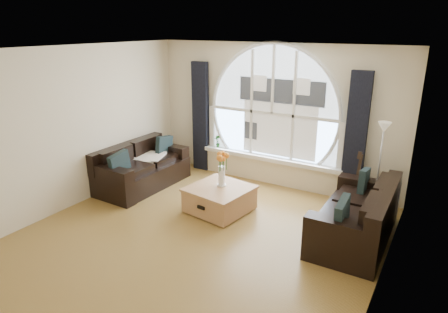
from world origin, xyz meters
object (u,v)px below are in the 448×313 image
coffee_chest (220,198)px  floor_lamp (378,171)px  sofa_right (355,214)px  vase_flowers (222,164)px  guitar (358,180)px  sofa_left (142,167)px  potted_plant (218,141)px

coffee_chest → floor_lamp: bearing=33.8°
sofa_right → vase_flowers: size_ratio=2.69×
vase_flowers → guitar: 2.31m
sofa_left → potted_plant: size_ratio=6.84×
potted_plant → vase_flowers: bearing=-56.3°
vase_flowers → sofa_right: bearing=4.0°
vase_flowers → potted_plant: 1.82m
coffee_chest → guitar: bearing=40.6°
coffee_chest → potted_plant: potted_plant is taller
sofa_right → potted_plant: potted_plant is taller
floor_lamp → potted_plant: size_ratio=5.92×
potted_plant → guitar: bearing=-6.6°
floor_lamp → sofa_right: bearing=-97.5°
floor_lamp → potted_plant: 3.33m
sofa_left → floor_lamp: floor_lamp is taller
vase_flowers → coffee_chest: bearing=-84.8°
sofa_right → potted_plant: bearing=156.5°
sofa_left → coffee_chest: bearing=-3.9°
coffee_chest → sofa_left: bearing=-177.0°
coffee_chest → potted_plant: bearing=130.8°
coffee_chest → potted_plant: size_ratio=3.53×
potted_plant → sofa_right: bearing=-23.1°
coffee_chest → floor_lamp: floor_lamp is taller
coffee_chest → guitar: size_ratio=0.90×
sofa_right → vase_flowers: 2.22m
vase_flowers → guitar: bearing=30.7°
coffee_chest → vase_flowers: 0.59m
sofa_left → floor_lamp: (4.14, 0.92, 0.40)m
sofa_left → vase_flowers: size_ratio=2.64×
guitar → potted_plant: bearing=-174.9°
vase_flowers → sofa_left: bearing=177.2°
coffee_chest → potted_plant: 1.94m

